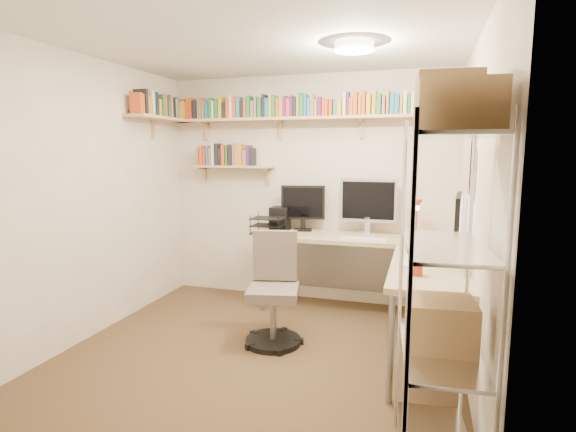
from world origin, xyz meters
name	(u,v)px	position (x,y,z in m)	size (l,w,h in m)	color
ground	(262,351)	(0.00, 0.00, 0.00)	(3.20, 3.20, 0.00)	#47321E
room_shell	(261,167)	(0.00, 0.00, 1.55)	(3.24, 3.04, 2.52)	beige
wall_shelves	(265,118)	(-0.42, 1.30, 2.03)	(3.12, 1.09, 0.80)	tan
corner_desk	(362,242)	(0.70, 0.95, 0.79)	(2.14, 2.09, 1.39)	tan
office_chair	(274,297)	(0.03, 0.23, 0.41)	(0.52, 0.52, 0.97)	black
wire_rack	(446,215)	(1.36, -1.09, 1.36)	(0.46, 0.83, 2.06)	silver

